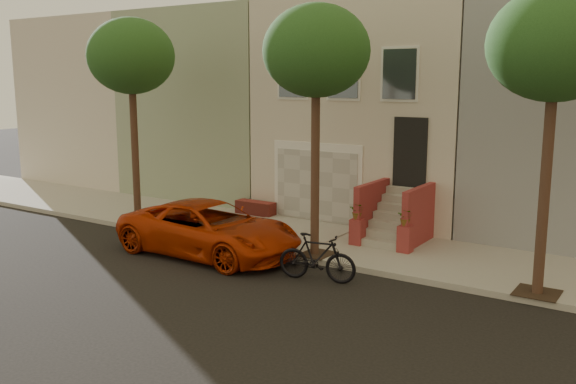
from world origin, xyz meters
The scene contains 8 objects.
ground centered at (0.00, 0.00, 0.00)m, with size 90.00×90.00×0.00m, color black.
sidewalk centered at (0.00, 5.35, 0.07)m, with size 40.00×3.70×0.15m, color #99968B.
house_row centered at (0.00, 11.19, 3.64)m, with size 33.10×11.70×7.00m.
tree_left centered at (-5.50, 3.90, 5.26)m, with size 2.70×2.57×6.30m.
tree_mid centered at (1.00, 3.90, 5.26)m, with size 2.70×2.57×6.30m.
tree_right centered at (6.50, 3.90, 5.26)m, with size 2.70×2.57×6.30m.
pickup_truck centered at (-1.54, 2.71, 0.71)m, with size 2.36×5.11×1.42m, color #B72A03.
motorcycle centered at (1.95, 2.41, 0.56)m, with size 0.53×1.87×1.12m, color black.
Camera 1 is at (9.00, -9.53, 4.62)m, focal length 38.85 mm.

